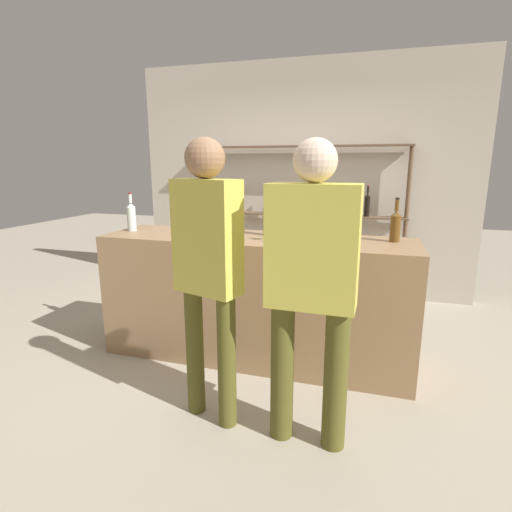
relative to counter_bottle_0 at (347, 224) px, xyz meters
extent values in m
plane|color=#B2A893|center=(-0.71, 0.02, -1.17)|extent=(16.00, 16.00, 0.00)
cube|color=#997551|center=(-0.71, 0.02, -0.66)|extent=(2.51, 0.69, 1.03)
cube|color=beige|center=(-0.71, 1.96, 0.23)|extent=(4.11, 0.12, 2.80)
cylinder|color=brown|center=(-1.96, 1.78, -0.26)|extent=(0.05, 0.05, 1.81)
cylinder|color=brown|center=(0.53, 1.78, -0.26)|extent=(0.05, 0.05, 1.81)
cube|color=brown|center=(-0.71, 1.78, 0.63)|extent=(2.54, 0.18, 0.02)
cube|color=brown|center=(-0.71, 1.78, -0.17)|extent=(2.54, 0.18, 0.02)
cylinder|color=brown|center=(-1.52, 1.78, -0.07)|extent=(0.07, 0.07, 0.18)
cone|color=brown|center=(-1.52, 1.78, 0.04)|extent=(0.07, 0.07, 0.03)
cylinder|color=brown|center=(-1.52, 1.78, 0.09)|extent=(0.03, 0.03, 0.08)
cylinder|color=gold|center=(-1.52, 1.78, 0.14)|extent=(0.03, 0.03, 0.01)
cylinder|color=brown|center=(-0.98, 1.78, -0.05)|extent=(0.07, 0.07, 0.23)
cone|color=brown|center=(-0.98, 1.78, 0.08)|extent=(0.07, 0.07, 0.03)
cylinder|color=brown|center=(-0.98, 1.78, 0.14)|extent=(0.03, 0.03, 0.09)
cylinder|color=maroon|center=(-0.98, 1.78, 0.20)|extent=(0.03, 0.03, 0.01)
cylinder|color=black|center=(-0.44, 1.78, -0.07)|extent=(0.07, 0.07, 0.19)
cone|color=black|center=(-0.44, 1.78, 0.04)|extent=(0.07, 0.07, 0.03)
cylinder|color=black|center=(-0.44, 1.78, 0.10)|extent=(0.03, 0.03, 0.08)
cylinder|color=black|center=(-0.44, 1.78, 0.14)|extent=(0.03, 0.03, 0.01)
cylinder|color=black|center=(0.10, 1.78, -0.05)|extent=(0.06, 0.06, 0.23)
cone|color=black|center=(0.10, 1.78, 0.08)|extent=(0.06, 0.06, 0.03)
cylinder|color=black|center=(0.10, 1.78, 0.14)|extent=(0.02, 0.02, 0.08)
cylinder|color=maroon|center=(0.10, 1.78, 0.18)|extent=(0.03, 0.03, 0.01)
cylinder|color=black|center=(0.00, 0.00, -0.03)|extent=(0.08, 0.08, 0.24)
cone|color=black|center=(0.00, 0.00, 0.11)|extent=(0.08, 0.08, 0.03)
cylinder|color=black|center=(0.00, 0.00, 0.17)|extent=(0.03, 0.03, 0.08)
cylinder|color=gold|center=(0.00, 0.00, 0.21)|extent=(0.03, 0.03, 0.01)
cylinder|color=black|center=(-0.65, 0.15, -0.03)|extent=(0.08, 0.08, 0.22)
cone|color=black|center=(-0.65, 0.15, 0.10)|extent=(0.08, 0.08, 0.04)
cylinder|color=black|center=(-0.65, 0.15, 0.17)|extent=(0.03, 0.03, 0.10)
cylinder|color=#232328|center=(-0.65, 0.15, 0.22)|extent=(0.03, 0.03, 0.01)
cylinder|color=silver|center=(-1.86, 0.02, -0.04)|extent=(0.08, 0.08, 0.21)
cone|color=silver|center=(-1.86, 0.02, 0.08)|extent=(0.08, 0.08, 0.03)
cylinder|color=silver|center=(-1.86, 0.02, 0.14)|extent=(0.03, 0.03, 0.08)
cylinder|color=maroon|center=(-1.86, 0.02, 0.18)|extent=(0.03, 0.03, 0.01)
cylinder|color=black|center=(-0.92, 0.21, -0.04)|extent=(0.09, 0.09, 0.21)
cone|color=black|center=(-0.92, 0.21, 0.09)|extent=(0.09, 0.09, 0.04)
cylinder|color=black|center=(-0.92, 0.21, 0.14)|extent=(0.03, 0.03, 0.07)
cylinder|color=maroon|center=(-0.92, 0.21, 0.19)|extent=(0.03, 0.03, 0.01)
cylinder|color=brown|center=(0.34, 0.15, -0.05)|extent=(0.08, 0.08, 0.20)
cone|color=brown|center=(0.34, 0.15, 0.07)|extent=(0.08, 0.08, 0.03)
cylinder|color=brown|center=(0.34, 0.15, 0.13)|extent=(0.03, 0.03, 0.09)
cylinder|color=black|center=(0.34, 0.15, 0.18)|extent=(0.03, 0.03, 0.01)
cylinder|color=silver|center=(-0.59, -0.07, -0.14)|extent=(0.06, 0.06, 0.00)
cylinder|color=silver|center=(-0.59, -0.07, -0.10)|extent=(0.01, 0.01, 0.08)
cone|color=silver|center=(-0.59, -0.07, -0.02)|extent=(0.08, 0.08, 0.08)
cylinder|color=silver|center=(-0.17, -0.15, -0.08)|extent=(0.12, 0.12, 0.13)
sphere|color=tan|center=(-0.16, -0.19, -0.13)|extent=(0.02, 0.02, 0.02)
sphere|color=tan|center=(-0.13, -0.13, -0.12)|extent=(0.02, 0.02, 0.02)
sphere|color=tan|center=(-0.15, -0.12, -0.09)|extent=(0.02, 0.02, 0.02)
sphere|color=tan|center=(-0.15, -0.13, -0.07)|extent=(0.02, 0.02, 0.02)
sphere|color=tan|center=(-0.18, -0.15, -0.08)|extent=(0.02, 0.02, 0.02)
sphere|color=tan|center=(-0.17, -0.14, -0.12)|extent=(0.02, 0.02, 0.02)
sphere|color=tan|center=(-0.18, -0.17, -0.13)|extent=(0.02, 0.02, 0.02)
sphere|color=tan|center=(-0.16, -0.12, -0.10)|extent=(0.02, 0.02, 0.02)
cylinder|color=brown|center=(-0.62, -0.92, -0.75)|extent=(0.11, 0.11, 0.85)
cylinder|color=brown|center=(-0.87, -0.85, -0.75)|extent=(0.11, 0.11, 0.85)
cube|color=#D1C64C|center=(-0.74, -0.89, 0.01)|extent=(0.44, 0.29, 0.67)
sphere|color=#936B4C|center=(-0.74, -0.89, 0.47)|extent=(0.23, 0.23, 0.23)
cylinder|color=brown|center=(0.04, -0.93, -0.75)|extent=(0.14, 0.14, 0.84)
cylinder|color=brown|center=(-0.27, -0.93, -0.75)|extent=(0.14, 0.14, 0.84)
cube|color=#D1C64C|center=(-0.12, -0.93, 0.00)|extent=(0.49, 0.22, 0.67)
sphere|color=beige|center=(-0.12, -0.93, 0.45)|extent=(0.23, 0.23, 0.23)
camera|label=1|loc=(0.19, -3.00, 0.44)|focal=28.00mm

